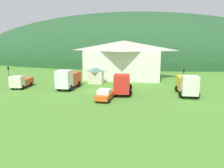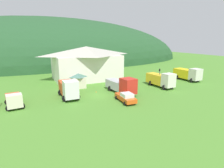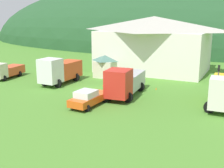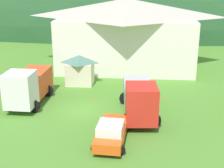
{
  "view_description": "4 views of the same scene",
  "coord_description": "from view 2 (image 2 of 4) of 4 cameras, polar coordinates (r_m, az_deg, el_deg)",
  "views": [
    {
      "loc": [
        9.75,
        -36.65,
        8.41
      ],
      "look_at": [
        3.04,
        0.25,
        1.3
      ],
      "focal_mm": 36.51,
      "sensor_mm": 36.0,
      "label": 1
    },
    {
      "loc": [
        -12.2,
        -31.22,
        10.44
      ],
      "look_at": [
        4.06,
        1.97,
        1.42
      ],
      "focal_mm": 29.87,
      "sensor_mm": 36.0,
      "label": 2
    },
    {
      "loc": [
        17.05,
        -29.1,
        8.94
      ],
      "look_at": [
        2.56,
        1.03,
        0.79
      ],
      "focal_mm": 46.55,
      "sensor_mm": 36.0,
      "label": 3
    },
    {
      "loc": [
        4.92,
        -25.45,
        11.16
      ],
      "look_at": [
        2.32,
        3.29,
        1.42
      ],
      "focal_mm": 51.75,
      "sensor_mm": 36.0,
      "label": 4
    }
  ],
  "objects": [
    {
      "name": "ground_plane",
      "position": [
        35.11,
        -4.54,
        -3.63
      ],
      "size": [
        200.0,
        200.0,
        0.0
      ],
      "primitive_type": "plane",
      "color": "#4C842D"
    },
    {
      "name": "traffic_light_east",
      "position": [
        41.7,
        14.27,
        2.38
      ],
      "size": [
        0.2,
        0.32,
        4.15
      ],
      "color": "#4C4C51",
      "rests_on": "ground"
    },
    {
      "name": "heavy_rig_striped",
      "position": [
        42.28,
        14.81,
        1.38
      ],
      "size": [
        3.31,
        7.17,
        3.38
      ],
      "rotation": [
        0.0,
        0.0,
        -1.53
      ],
      "color": "silver",
      "rests_on": "ground"
    },
    {
      "name": "flatbed_truck_yellow",
      "position": [
        51.31,
        22.27,
        2.94
      ],
      "size": [
        3.58,
        7.21,
        3.32
      ],
      "rotation": [
        0.0,
        0.0,
        -1.52
      ],
      "color": "silver",
      "rests_on": "ground"
    },
    {
      "name": "traffic_cone_mid_row",
      "position": [
        37.44,
        -4.9,
        -2.52
      ],
      "size": [
        0.36,
        0.36,
        0.45
      ],
      "primitive_type": "cone",
      "color": "orange",
      "rests_on": "ground"
    },
    {
      "name": "depot_building",
      "position": [
        49.09,
        -7.81,
        6.52
      ],
      "size": [
        17.48,
        11.78,
        8.52
      ],
      "color": "white",
      "rests_on": "ground"
    },
    {
      "name": "traffic_cone_near_pickup",
      "position": [
        41.29,
        2.85,
        -0.94
      ],
      "size": [
        0.36,
        0.36,
        0.46
      ],
      "primitive_type": "cone",
      "color": "orange",
      "rests_on": "ground"
    },
    {
      "name": "light_truck_cream",
      "position": [
        33.03,
        -27.84,
        -4.25
      ],
      "size": [
        2.96,
        5.55,
        2.37
      ],
      "rotation": [
        0.0,
        0.0,
        -1.48
      ],
      "color": "beige",
      "rests_on": "ground"
    },
    {
      "name": "service_pickup_orange",
      "position": [
        31.55,
        4.23,
        -4.06
      ],
      "size": [
        2.5,
        5.02,
        1.66
      ],
      "rotation": [
        0.0,
        0.0,
        -1.63
      ],
      "color": "#E35519",
      "rests_on": "ground"
    },
    {
      "name": "crane_truck_red",
      "position": [
        36.09,
        3.09,
        -0.36
      ],
      "size": [
        3.54,
        8.06,
        3.37
      ],
      "rotation": [
        0.0,
        0.0,
        -1.48
      ],
      "color": "red",
      "rests_on": "ground"
    },
    {
      "name": "play_shed_cream",
      "position": [
        40.78,
        -10.24,
        1.06
      ],
      "size": [
        3.03,
        2.36,
        3.22
      ],
      "color": "beige",
      "rests_on": "ground"
    },
    {
      "name": "heavy_rig_white",
      "position": [
        34.21,
        -13.16,
        -1.26
      ],
      "size": [
        3.25,
        6.71,
        3.52
      ],
      "rotation": [
        0.0,
        0.0,
        -1.59
      ],
      "color": "white",
      "rests_on": "ground"
    },
    {
      "name": "forested_hill_backdrop",
      "position": [
        90.3,
        -18.27,
        6.4
      ],
      "size": [
        136.47,
        60.0,
        39.32
      ],
      "primitive_type": "ellipsoid",
      "color": "#234C28",
      "rests_on": "ground"
    }
  ]
}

